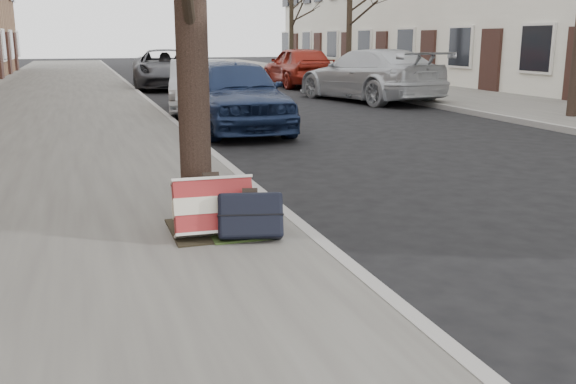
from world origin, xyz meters
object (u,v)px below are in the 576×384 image
object	(u,v)px
car_near_front	(234,94)
car_near_mid	(199,86)
suitcase_navy	(250,215)
suitcase_red	(213,207)

from	to	relation	value
car_near_front	car_near_mid	size ratio (longest dim) A/B	1.09
car_near_front	suitcase_navy	bearing A→B (deg)	-101.35
suitcase_red	suitcase_navy	bearing A→B (deg)	-33.43
suitcase_navy	car_near_mid	world-z (taller)	car_near_mid
car_near_front	car_near_mid	bearing A→B (deg)	92.36
suitcase_navy	car_near_mid	size ratio (longest dim) A/B	0.14
suitcase_red	suitcase_navy	size ratio (longest dim) A/B	1.23
suitcase_red	car_near_mid	distance (m)	10.71
suitcase_navy	car_near_mid	bearing A→B (deg)	94.83
suitcase_navy	car_near_front	world-z (taller)	car_near_front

